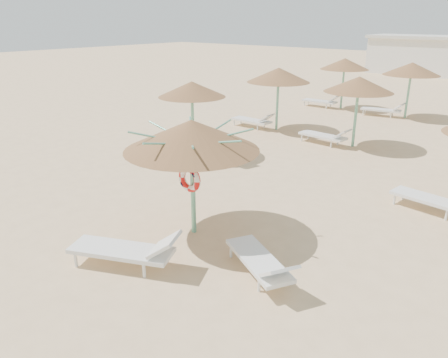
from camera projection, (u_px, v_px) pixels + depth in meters
The scene contains 6 objects.
ground at pixel (199, 240), 9.83m from camera, with size 120.00×120.00×0.00m, color #DFB988.
main_palapa at pixel (192, 136), 9.41m from camera, with size 2.97×2.97×2.67m.
lounger_main_a at pixel (128, 250), 8.65m from camera, with size 2.32×1.55×0.81m.
lounger_main_b at pixel (262, 262), 8.30m from camera, with size 2.04×1.47×0.72m.
palapa_field at pixel (382, 82), 17.30m from camera, with size 13.49×13.97×2.70m.
service_hut at pixel (420, 55), 38.13m from camera, with size 8.40×4.40×3.25m.
Camera 1 is at (6.00, -6.38, 4.71)m, focal length 35.00 mm.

